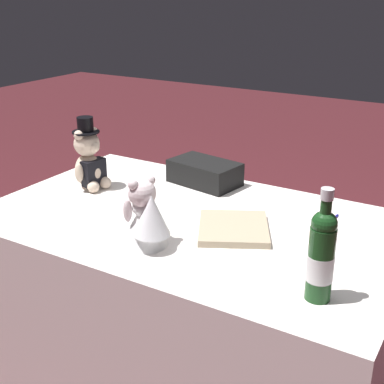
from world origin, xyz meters
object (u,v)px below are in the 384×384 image
gift_case_black (205,173)px  signing_pen (330,222)px  teddy_bear_groom (89,160)px  champagne_bottle (321,254)px  teddy_bear_bride (145,217)px  guestbook (233,228)px

gift_case_black → signing_pen: bearing=168.5°
teddy_bear_groom → champagne_bottle: champagne_bottle is taller
teddy_bear_bride → signing_pen: teddy_bear_bride is taller
gift_case_black → teddy_bear_groom: bearing=36.6°
champagne_bottle → guestbook: 0.46m
teddy_bear_bride → gift_case_black: bearing=-78.4°
signing_pen → gift_case_black: (0.57, -0.11, 0.04)m
signing_pen → guestbook: 0.35m
signing_pen → guestbook: bearing=42.3°
teddy_bear_groom → champagne_bottle: 1.10m
teddy_bear_groom → champagne_bottle: (-1.06, 0.32, 0.01)m
teddy_bear_bride → teddy_bear_groom: bearing=-31.7°
gift_case_black → guestbook: bearing=131.7°
champagne_bottle → gift_case_black: 0.91m
champagne_bottle → gift_case_black: size_ratio=1.02×
signing_pen → teddy_bear_groom: bearing=9.8°
champagne_bottle → guestbook: champagne_bottle is taller
signing_pen → guestbook: (0.26, 0.23, 0.01)m
teddy_bear_groom → teddy_bear_bride: bearing=148.3°
teddy_bear_groom → guestbook: size_ratio=1.15×
teddy_bear_groom → signing_pen: size_ratio=2.14×
teddy_bear_bride → gift_case_black: (0.12, -0.58, -0.05)m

